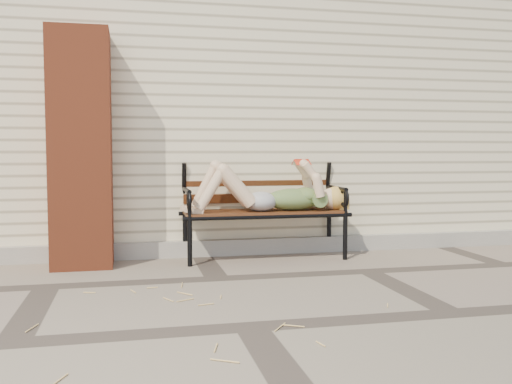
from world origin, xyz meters
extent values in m
plane|color=#79695D|center=(0.00, 0.00, 0.00)|extent=(80.00, 80.00, 0.00)
cube|color=beige|center=(0.00, 3.00, 1.50)|extent=(8.00, 4.00, 3.00)
cube|color=#ADA89C|center=(0.00, 0.97, 0.07)|extent=(8.00, 0.10, 0.15)
cube|color=brown|center=(-2.30, 0.75, 1.00)|extent=(0.50, 0.50, 2.00)
cylinder|color=black|center=(-1.41, 0.52, 0.21)|extent=(0.04, 0.04, 0.43)
cylinder|color=black|center=(-1.41, 0.95, 0.21)|extent=(0.04, 0.04, 0.43)
cylinder|color=black|center=(0.00, 0.52, 0.21)|extent=(0.04, 0.04, 0.43)
cylinder|color=black|center=(0.00, 0.95, 0.21)|extent=(0.04, 0.04, 0.43)
cube|color=#5A3417|center=(-0.70, 0.74, 0.43)|extent=(1.45, 0.47, 0.03)
cylinder|color=black|center=(-0.70, 0.52, 0.41)|extent=(1.52, 0.04, 0.04)
cylinder|color=black|center=(-0.70, 0.95, 0.41)|extent=(1.52, 0.04, 0.04)
torus|color=black|center=(-0.70, 1.05, 0.90)|extent=(0.26, 0.03, 0.26)
ellipsoid|color=#0B404F|center=(-0.44, 0.71, 0.54)|extent=(0.51, 0.30, 0.20)
ellipsoid|color=#0B404F|center=(-0.32, 0.71, 0.58)|extent=(0.25, 0.29, 0.15)
ellipsoid|color=#BCBDC2|center=(-0.74, 0.71, 0.53)|extent=(0.29, 0.32, 0.18)
sphere|color=beige|center=(-0.07, 0.71, 0.54)|extent=(0.21, 0.21, 0.21)
ellipsoid|color=#E8C157|center=(-0.02, 0.71, 0.55)|extent=(0.24, 0.24, 0.22)
cube|color=red|center=(-0.36, 0.71, 0.90)|extent=(0.13, 0.02, 0.02)
cube|color=white|center=(-0.36, 0.67, 0.88)|extent=(0.13, 0.08, 0.05)
cube|color=white|center=(-0.36, 0.75, 0.88)|extent=(0.13, 0.08, 0.05)
cube|color=red|center=(-0.36, 0.66, 0.88)|extent=(0.14, 0.09, 0.05)
cube|color=red|center=(-0.36, 0.75, 0.88)|extent=(0.14, 0.09, 0.05)
cylinder|color=#E0B86D|center=(-0.30, -1.00, 0.01)|extent=(0.10, 0.03, 0.01)
cylinder|color=#E0B86D|center=(-0.25, -1.06, 0.01)|extent=(0.09, 0.05, 0.01)
cylinder|color=#E0B86D|center=(-1.44, -0.74, 0.01)|extent=(0.11, 0.08, 0.01)
cylinder|color=#E0B86D|center=(-0.94, -1.37, 0.01)|extent=(0.11, 0.11, 0.01)
cylinder|color=#E0B86D|center=(-0.33, -1.21, 0.01)|extent=(0.01, 0.15, 0.01)
cylinder|color=#E0B86D|center=(-1.48, -1.21, 0.01)|extent=(0.16, 0.05, 0.01)
cylinder|color=#E0B86D|center=(-1.99, -1.78, 0.01)|extent=(0.08, 0.09, 0.01)
cylinder|color=#E0B86D|center=(-2.52, -1.08, 0.01)|extent=(0.09, 0.12, 0.01)
cylinder|color=#E0B86D|center=(-1.91, -0.19, 0.01)|extent=(0.01, 0.09, 0.01)
cylinder|color=#E0B86D|center=(-2.53, -0.66, 0.01)|extent=(0.07, 0.06, 0.01)
cylinder|color=#E0B86D|center=(-0.69, -0.55, 0.01)|extent=(0.05, 0.14, 0.01)
cylinder|color=#E0B86D|center=(-1.49, -0.39, 0.01)|extent=(0.06, 0.09, 0.01)
cylinder|color=#E0B86D|center=(-1.74, -1.05, 0.01)|extent=(0.05, 0.08, 0.01)
cylinder|color=#E0B86D|center=(-1.26, -0.89, 0.01)|extent=(0.14, 0.06, 0.01)
cylinder|color=#E0B86D|center=(-1.88, -1.29, 0.01)|extent=(0.15, 0.02, 0.01)
cylinder|color=#E0B86D|center=(-1.05, -0.52, 0.01)|extent=(0.04, 0.11, 0.01)
cylinder|color=#E0B86D|center=(-2.34, -0.82, 0.01)|extent=(0.07, 0.10, 0.01)
cylinder|color=#E0B86D|center=(-0.53, -1.66, 0.01)|extent=(0.07, 0.15, 0.01)
camera|label=1|loc=(-1.90, -4.31, 0.98)|focal=40.00mm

